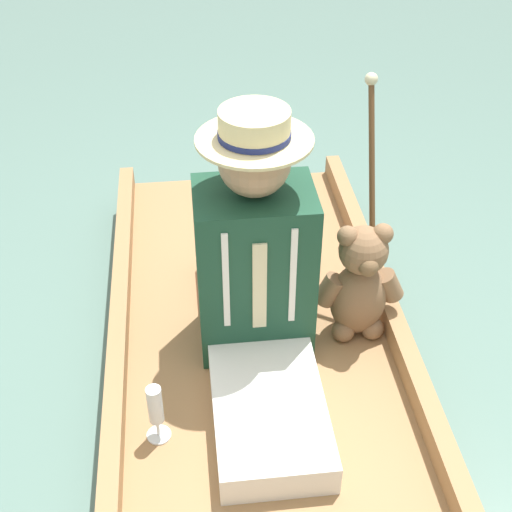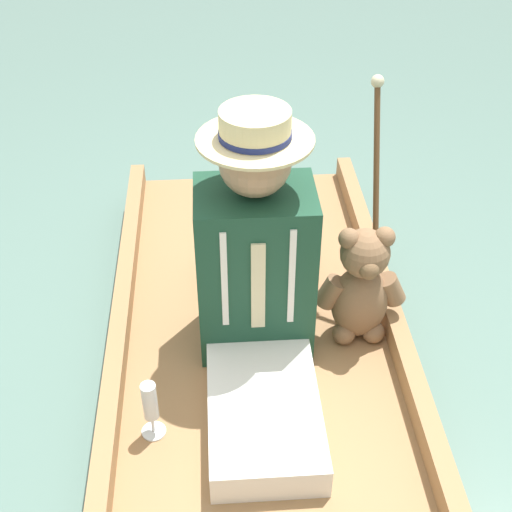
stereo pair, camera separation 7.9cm
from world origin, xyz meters
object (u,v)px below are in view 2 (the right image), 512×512
(wine_glass, at_px, (150,405))
(walking_cane, at_px, (376,190))
(teddy_bear, at_px, (361,287))
(seated_person, at_px, (257,280))

(wine_glass, distance_m, walking_cane, 1.02)
(teddy_bear, bearing_deg, wine_glass, 29.22)
(seated_person, distance_m, wine_glass, 0.51)
(wine_glass, relative_size, walking_cane, 0.25)
(wine_glass, xyz_separation_m, walking_cane, (-0.76, -0.58, 0.36))
(seated_person, distance_m, teddy_bear, 0.38)
(teddy_bear, height_order, walking_cane, walking_cane)
(seated_person, bearing_deg, wine_glass, 43.94)
(seated_person, relative_size, walking_cane, 1.05)
(seated_person, xyz_separation_m, walking_cane, (-0.42, -0.26, 0.15))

